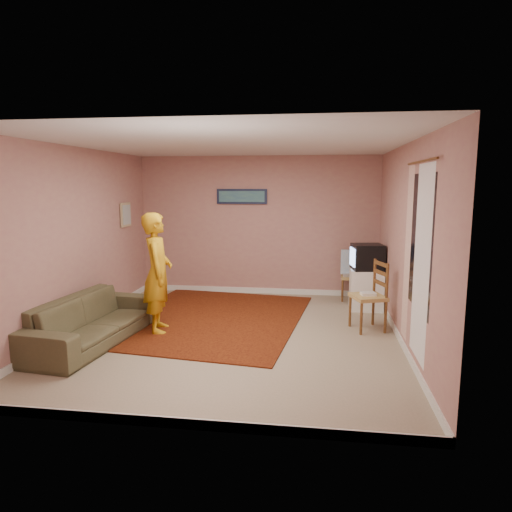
# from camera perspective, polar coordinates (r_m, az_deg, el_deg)

# --- Properties ---
(ground) EXTENTS (5.00, 5.00, 0.00)m
(ground) POSITION_cam_1_polar(r_m,az_deg,el_deg) (6.47, -2.76, -9.81)
(ground) COLOR gray
(ground) RESTS_ON ground
(wall_back) EXTENTS (4.50, 0.02, 2.60)m
(wall_back) POSITION_cam_1_polar(r_m,az_deg,el_deg) (8.63, 0.23, 3.79)
(wall_back) COLOR tan
(wall_back) RESTS_ON ground
(wall_front) EXTENTS (4.50, 0.02, 2.60)m
(wall_front) POSITION_cam_1_polar(r_m,az_deg,el_deg) (3.78, -9.90, -3.13)
(wall_front) COLOR tan
(wall_front) RESTS_ON ground
(wall_left) EXTENTS (0.02, 5.00, 2.60)m
(wall_left) POSITION_cam_1_polar(r_m,az_deg,el_deg) (6.95, -21.42, 1.90)
(wall_left) COLOR tan
(wall_left) RESTS_ON ground
(wall_right) EXTENTS (0.02, 5.00, 2.60)m
(wall_right) POSITION_cam_1_polar(r_m,az_deg,el_deg) (6.17, 18.17, 1.24)
(wall_right) COLOR tan
(wall_right) RESTS_ON ground
(ceiling) EXTENTS (4.50, 5.00, 0.02)m
(ceiling) POSITION_cam_1_polar(r_m,az_deg,el_deg) (6.14, -2.95, 13.81)
(ceiling) COLOR silver
(ceiling) RESTS_ON wall_back
(baseboard_back) EXTENTS (4.50, 0.02, 0.10)m
(baseboard_back) POSITION_cam_1_polar(r_m,az_deg,el_deg) (8.82, 0.22, -4.33)
(baseboard_back) COLOR silver
(baseboard_back) RESTS_ON ground
(baseboard_front) EXTENTS (4.50, 0.02, 0.10)m
(baseboard_front) POSITION_cam_1_polar(r_m,az_deg,el_deg) (4.23, -9.37, -19.91)
(baseboard_front) COLOR silver
(baseboard_front) RESTS_ON ground
(baseboard_left) EXTENTS (0.02, 5.00, 0.10)m
(baseboard_left) POSITION_cam_1_polar(r_m,az_deg,el_deg) (7.19, -20.77, -8.03)
(baseboard_left) COLOR silver
(baseboard_left) RESTS_ON ground
(baseboard_right) EXTENTS (0.02, 5.00, 0.10)m
(baseboard_right) POSITION_cam_1_polar(r_m,az_deg,el_deg) (6.44, 17.53, -9.83)
(baseboard_right) COLOR silver
(baseboard_right) RESTS_ON ground
(window) EXTENTS (0.01, 1.10, 1.50)m
(window) POSITION_cam_1_polar(r_m,az_deg,el_deg) (5.27, 19.90, 1.55)
(window) COLOR black
(window) RESTS_ON wall_right
(curtain_sheer) EXTENTS (0.01, 0.75, 2.10)m
(curtain_sheer) POSITION_cam_1_polar(r_m,az_deg,el_deg) (5.15, 19.97, -0.87)
(curtain_sheer) COLOR white
(curtain_sheer) RESTS_ON wall_right
(curtain_floral) EXTENTS (0.01, 0.35, 2.10)m
(curtain_floral) POSITION_cam_1_polar(r_m,az_deg,el_deg) (5.82, 18.41, 0.30)
(curtain_floral) COLOR white
(curtain_floral) RESTS_ON wall_right
(curtain_rod) EXTENTS (0.02, 1.40, 0.02)m
(curtain_rod) POSITION_cam_1_polar(r_m,az_deg,el_deg) (5.23, 19.94, 11.06)
(curtain_rod) COLOR brown
(curtain_rod) RESTS_ON wall_right
(picture_back) EXTENTS (0.95, 0.04, 0.28)m
(picture_back) POSITION_cam_1_polar(r_m,az_deg,el_deg) (8.60, -1.79, 7.45)
(picture_back) COLOR #131B36
(picture_back) RESTS_ON wall_back
(picture_left) EXTENTS (0.04, 0.38, 0.42)m
(picture_left) POSITION_cam_1_polar(r_m,az_deg,el_deg) (8.34, -15.96, 4.99)
(picture_left) COLOR tan
(picture_left) RESTS_ON wall_left
(area_rug) EXTENTS (3.04, 3.63, 0.02)m
(area_rug) POSITION_cam_1_polar(r_m,az_deg,el_deg) (7.21, -5.59, -7.77)
(area_rug) COLOR black
(area_rug) RESTS_ON ground
(tv_cabinet) EXTENTS (0.53, 0.48, 0.68)m
(tv_cabinet) POSITION_cam_1_polar(r_m,az_deg,el_deg) (7.86, 13.61, -4.08)
(tv_cabinet) COLOR white
(tv_cabinet) RESTS_ON ground
(crt_tv) EXTENTS (0.55, 0.51, 0.42)m
(crt_tv) POSITION_cam_1_polar(r_m,az_deg,el_deg) (7.76, 13.72, -0.12)
(crt_tv) COLOR black
(crt_tv) RESTS_ON tv_cabinet
(chair_a) EXTENTS (0.40, 0.39, 0.47)m
(chair_a) POSITION_cam_1_polar(r_m,az_deg,el_deg) (8.38, 11.96, -1.89)
(chair_a) COLOR tan
(chair_a) RESTS_ON ground
(dvd_player) EXTENTS (0.35, 0.26, 0.06)m
(dvd_player) POSITION_cam_1_polar(r_m,az_deg,el_deg) (8.39, 11.95, -2.27)
(dvd_player) COLOR #BCBCC1
(dvd_player) RESTS_ON chair_a
(blue_throw) EXTENTS (0.42, 0.05, 0.44)m
(blue_throw) POSITION_cam_1_polar(r_m,az_deg,el_deg) (8.35, 12.00, -0.74)
(blue_throw) COLOR #8AB8E2
(blue_throw) RESTS_ON chair_a
(chair_b) EXTENTS (0.56, 0.57, 0.54)m
(chair_b) POSITION_cam_1_polar(r_m,az_deg,el_deg) (6.71, 13.87, -3.95)
(chair_b) COLOR tan
(chair_b) RESTS_ON ground
(game_console) EXTENTS (0.23, 0.18, 0.04)m
(game_console) POSITION_cam_1_polar(r_m,az_deg,el_deg) (6.73, 13.85, -4.60)
(game_console) COLOR white
(game_console) RESTS_ON chair_b
(sofa) EXTENTS (1.06, 2.19, 0.62)m
(sofa) POSITION_cam_1_polar(r_m,az_deg,el_deg) (6.44, -19.87, -7.56)
(sofa) COLOR #4E472F
(sofa) RESTS_ON ground
(person) EXTENTS (0.55, 0.70, 1.69)m
(person) POSITION_cam_1_polar(r_m,az_deg,el_deg) (6.56, -12.20, -2.08)
(person) COLOR #C88E12
(person) RESTS_ON ground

